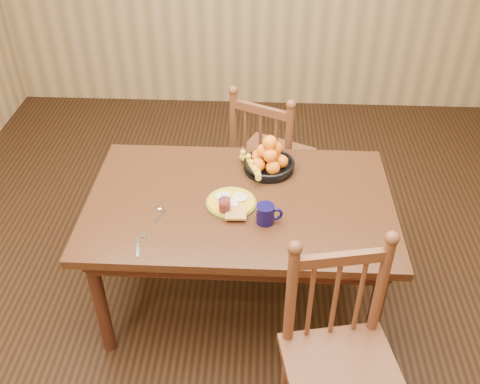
{
  "coord_description": "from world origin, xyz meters",
  "views": [
    {
      "loc": [
        0.11,
        -2.19,
        2.48
      ],
      "look_at": [
        0.0,
        0.0,
        0.8
      ],
      "focal_mm": 40.0,
      "sensor_mm": 36.0,
      "label": 1
    }
  ],
  "objects_px": {
    "fruit_bowl": "(268,160)",
    "breakfast_plate": "(231,203)",
    "chair_near": "(340,361)",
    "chair_far": "(270,158)",
    "coffee_mug": "(266,214)",
    "dining_table": "(240,212)"
  },
  "relations": [
    {
      "from": "chair_far",
      "to": "coffee_mug",
      "type": "bearing_deg",
      "value": 113.64
    },
    {
      "from": "chair_far",
      "to": "breakfast_plate",
      "type": "bearing_deg",
      "value": 101.1
    },
    {
      "from": "chair_near",
      "to": "breakfast_plate",
      "type": "relative_size",
      "value": 3.66
    },
    {
      "from": "fruit_bowl",
      "to": "breakfast_plate",
      "type": "bearing_deg",
      "value": -119.65
    },
    {
      "from": "chair_far",
      "to": "breakfast_plate",
      "type": "distance_m",
      "value": 0.88
    },
    {
      "from": "chair_far",
      "to": "chair_near",
      "type": "relative_size",
      "value": 0.97
    },
    {
      "from": "dining_table",
      "to": "coffee_mug",
      "type": "relative_size",
      "value": 11.95
    },
    {
      "from": "breakfast_plate",
      "to": "chair_near",
      "type": "bearing_deg",
      "value": -55.83
    },
    {
      "from": "coffee_mug",
      "to": "chair_near",
      "type": "bearing_deg",
      "value": -62.01
    },
    {
      "from": "breakfast_plate",
      "to": "coffee_mug",
      "type": "relative_size",
      "value": 2.16
    },
    {
      "from": "chair_near",
      "to": "breakfast_plate",
      "type": "distance_m",
      "value": 0.95
    },
    {
      "from": "breakfast_plate",
      "to": "fruit_bowl",
      "type": "bearing_deg",
      "value": 60.35
    },
    {
      "from": "breakfast_plate",
      "to": "fruit_bowl",
      "type": "height_order",
      "value": "fruit_bowl"
    },
    {
      "from": "dining_table",
      "to": "chair_far",
      "type": "bearing_deg",
      "value": 78.31
    },
    {
      "from": "dining_table",
      "to": "chair_near",
      "type": "distance_m",
      "value": 0.94
    },
    {
      "from": "dining_table",
      "to": "breakfast_plate",
      "type": "height_order",
      "value": "breakfast_plate"
    },
    {
      "from": "chair_far",
      "to": "breakfast_plate",
      "type": "height_order",
      "value": "chair_far"
    },
    {
      "from": "chair_near",
      "to": "fruit_bowl",
      "type": "height_order",
      "value": "chair_near"
    },
    {
      "from": "dining_table",
      "to": "fruit_bowl",
      "type": "bearing_deg",
      "value": 63.14
    },
    {
      "from": "dining_table",
      "to": "chair_far",
      "type": "height_order",
      "value": "chair_far"
    },
    {
      "from": "chair_far",
      "to": "chair_near",
      "type": "bearing_deg",
      "value": 126.17
    },
    {
      "from": "chair_far",
      "to": "coffee_mug",
      "type": "relative_size",
      "value": 7.62
    }
  ]
}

